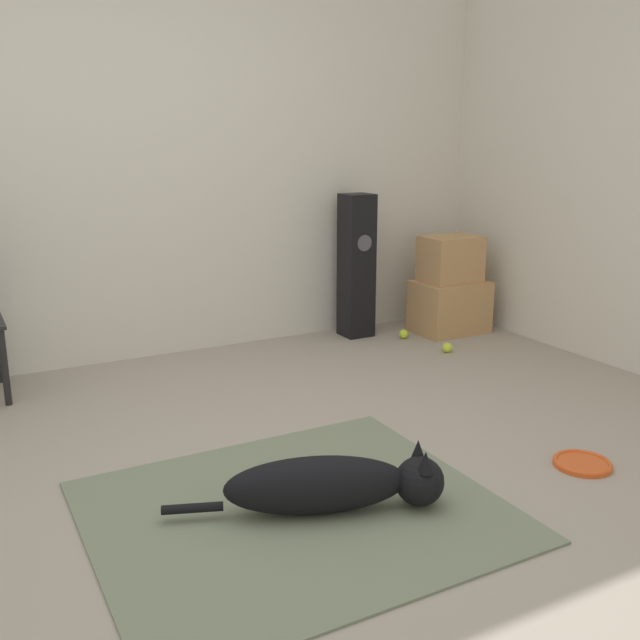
% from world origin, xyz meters
% --- Properties ---
extents(ground_plane, '(12.00, 12.00, 0.00)m').
position_xyz_m(ground_plane, '(0.00, 0.00, 0.00)').
color(ground_plane, '#9E9384').
extents(wall_back, '(8.00, 0.06, 2.55)m').
position_xyz_m(wall_back, '(0.00, 2.10, 1.27)').
color(wall_back, beige).
rests_on(wall_back, ground_plane).
extents(area_rug, '(1.50, 1.31, 0.01)m').
position_xyz_m(area_rug, '(0.05, -0.15, 0.01)').
color(area_rug, slate).
rests_on(area_rug, ground_plane).
extents(dog, '(1.01, 0.45, 0.25)m').
position_xyz_m(dog, '(0.18, -0.23, 0.12)').
color(dog, black).
rests_on(dog, area_rug).
extents(frisbee, '(0.25, 0.25, 0.03)m').
position_xyz_m(frisbee, '(1.31, -0.39, 0.01)').
color(frisbee, '#DB511E').
rests_on(frisbee, ground_plane).
extents(cardboard_box_lower, '(0.50, 0.37, 0.37)m').
position_xyz_m(cardboard_box_lower, '(2.18, 1.63, 0.19)').
color(cardboard_box_lower, tan).
rests_on(cardboard_box_lower, ground_plane).
extents(cardboard_box_upper, '(0.40, 0.29, 0.33)m').
position_xyz_m(cardboard_box_upper, '(2.17, 1.63, 0.53)').
color(cardboard_box_upper, tan).
rests_on(cardboard_box_upper, cardboard_box_lower).
extents(floor_speaker, '(0.20, 0.21, 1.00)m').
position_xyz_m(floor_speaker, '(1.54, 1.87, 0.50)').
color(floor_speaker, black).
rests_on(floor_speaker, ground_plane).
extents(tennis_ball_by_boxes, '(0.07, 0.07, 0.07)m').
position_xyz_m(tennis_ball_by_boxes, '(1.85, 1.22, 0.03)').
color(tennis_ball_by_boxes, '#C6E033').
rests_on(tennis_ball_by_boxes, ground_plane).
extents(tennis_ball_near_speaker, '(0.07, 0.07, 0.07)m').
position_xyz_m(tennis_ball_near_speaker, '(1.79, 1.63, 0.03)').
color(tennis_ball_near_speaker, '#C6E033').
rests_on(tennis_ball_near_speaker, ground_plane).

